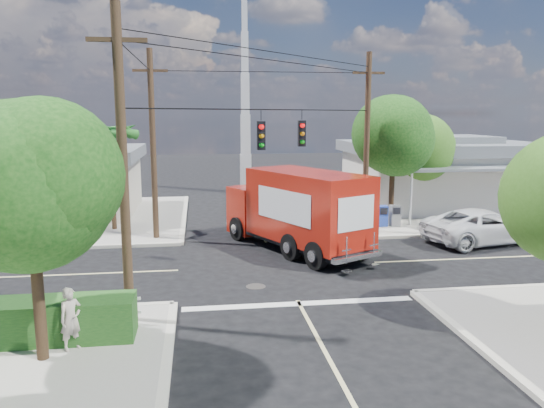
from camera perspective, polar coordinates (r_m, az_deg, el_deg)
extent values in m
plane|color=black|center=(21.42, 0.75, -6.71)|extent=(120.00, 120.00, 0.00)
cube|color=#9E998E|center=(34.87, 16.05, -0.55)|extent=(14.00, 14.00, 0.14)
cube|color=beige|center=(32.66, 4.75, -0.88)|extent=(0.25, 14.00, 0.14)
cube|color=beige|center=(28.75, 21.70, -3.00)|extent=(14.00, 0.25, 0.14)
cube|color=#9E998E|center=(32.83, -21.73, -1.49)|extent=(14.00, 14.00, 0.14)
cube|color=beige|center=(31.88, -9.42, -1.24)|extent=(0.25, 14.00, 0.14)
cube|color=beige|center=(26.24, -25.28, -4.42)|extent=(14.00, 0.25, 0.14)
cube|color=beige|center=(31.06, -2.06, -1.52)|extent=(0.12, 12.00, 0.01)
cube|color=beige|center=(12.36, 8.27, -19.72)|extent=(0.12, 12.00, 0.01)
cube|color=beige|center=(24.93, 24.21, -5.21)|extent=(12.00, 0.12, 0.01)
cube|color=beige|center=(22.27, -25.81, -7.05)|extent=(12.00, 0.12, 0.01)
cube|color=silver|center=(17.40, 2.94, -10.66)|extent=(7.50, 0.40, 0.01)
cube|color=beige|center=(36.14, 17.71, 2.56)|extent=(11.00, 8.00, 3.40)
cube|color=slate|center=(35.96, 17.88, 5.80)|extent=(11.80, 8.80, 0.70)
cube|color=slate|center=(35.93, 17.92, 6.59)|extent=(6.05, 4.40, 0.50)
cube|color=slate|center=(31.70, 21.64, 3.57)|extent=(9.90, 1.80, 0.15)
cylinder|color=silver|center=(29.23, 14.71, 0.60)|extent=(0.12, 0.12, 2.90)
cube|color=beige|center=(34.25, -22.94, 1.71)|extent=(10.00, 8.00, 3.20)
cube|color=slate|center=(34.06, -23.16, 4.95)|extent=(10.80, 8.80, 0.70)
cube|color=slate|center=(34.03, -23.22, 5.79)|extent=(5.50, 4.40, 0.50)
cube|color=slate|center=(29.45, -25.49, 2.50)|extent=(9.00, 1.80, 0.15)
cylinder|color=silver|center=(27.91, -17.93, -0.18)|extent=(0.12, 0.12, 2.70)
cube|color=silver|center=(40.72, -2.84, 3.28)|extent=(0.80, 0.80, 3.00)
cube|color=silver|center=(40.50, -2.88, 7.50)|extent=(0.70, 0.70, 3.00)
cube|color=silver|center=(40.49, -2.91, 11.75)|extent=(0.60, 0.60, 3.00)
cube|color=silver|center=(40.71, -2.95, 15.97)|extent=(0.50, 0.50, 3.00)
cube|color=silver|center=(41.15, -2.99, 20.13)|extent=(0.40, 0.40, 3.00)
cylinder|color=#422D1C|center=(13.98, -23.90, -8.04)|extent=(0.28, 0.28, 3.71)
sphere|color=#11430F|center=(13.49, -24.58, 1.41)|extent=(3.71, 3.71, 3.71)
sphere|color=#11430F|center=(13.77, -26.01, 2.44)|extent=(3.02, 3.02, 3.02)
sphere|color=#11430F|center=(13.12, -23.44, 0.77)|extent=(3.25, 3.25, 3.25)
cylinder|color=#422D1C|center=(29.27, 12.76, 1.88)|extent=(0.28, 0.28, 4.10)
sphere|color=#11430F|center=(29.04, 12.95, 6.89)|extent=(4.10, 4.10, 4.10)
sphere|color=#11430F|center=(29.08, 12.09, 7.43)|extent=(3.33, 3.33, 3.33)
sphere|color=#11430F|center=(28.89, 13.80, 6.59)|extent=(3.58, 3.58, 3.58)
cylinder|color=#422D1C|center=(32.30, 15.69, 2.02)|extent=(0.28, 0.28, 3.58)
sphere|color=#37691C|center=(32.09, 15.87, 5.98)|extent=(3.58, 3.58, 3.58)
sphere|color=#37691C|center=(32.10, 15.09, 6.42)|extent=(2.91, 2.91, 2.91)
sphere|color=#37691C|center=(31.97, 16.66, 5.73)|extent=(3.14, 3.14, 3.14)
cylinder|color=#422D1C|center=(28.35, -16.81, 2.38)|extent=(0.24, 0.24, 5.00)
cone|color=#236921|center=(28.03, -15.24, 7.71)|extent=(0.50, 2.06, 0.98)
cone|color=#236921|center=(28.77, -15.74, 7.73)|extent=(1.92, 1.68, 0.98)
cone|color=#236921|center=(29.05, -17.20, 7.68)|extent=(2.12, 0.95, 0.98)
cone|color=#236921|center=(28.68, -18.57, 7.59)|extent=(1.34, 2.07, 0.98)
cone|color=#236921|center=(27.91, -18.85, 7.52)|extent=(1.34, 2.07, 0.98)
cone|color=#236921|center=(27.32, -17.78, 7.55)|extent=(2.12, 0.95, 0.98)
cone|color=#236921|center=(27.38, -16.13, 7.63)|extent=(1.92, 1.68, 0.98)
cylinder|color=#422D1C|center=(30.20, -20.12, 2.25)|extent=(0.24, 0.24, 4.60)
cone|color=#236921|center=(29.83, -18.69, 6.87)|extent=(0.50, 2.06, 0.98)
cone|color=#236921|center=(30.59, -19.08, 6.91)|extent=(1.92, 1.68, 0.98)
cone|color=#236921|center=(30.91, -20.41, 6.86)|extent=(2.12, 0.95, 0.98)
cone|color=#236921|center=(30.57, -21.73, 6.75)|extent=(1.34, 2.07, 0.98)
cone|color=#236921|center=(29.82, -22.08, 6.67)|extent=(1.34, 2.07, 0.98)
cone|color=#236921|center=(29.20, -21.14, 6.68)|extent=(2.12, 0.95, 0.98)
cone|color=#236921|center=(29.21, -19.60, 6.77)|extent=(1.92, 1.68, 0.98)
cylinder|color=#473321|center=(15.32, -15.73, 3.52)|extent=(0.28, 0.28, 9.00)
cube|color=#473321|center=(15.37, -16.35, 16.60)|extent=(1.60, 0.12, 0.12)
cylinder|color=#473321|center=(26.88, 10.14, 6.25)|extent=(0.28, 0.28, 9.00)
cube|color=#473321|center=(26.90, 10.37, 13.70)|extent=(1.60, 0.12, 0.12)
cylinder|color=#473321|center=(25.64, -12.68, 6.00)|extent=(0.28, 0.28, 9.00)
cube|color=#473321|center=(25.66, -12.98, 13.82)|extent=(1.60, 0.12, 0.12)
cylinder|color=black|center=(20.55, 0.79, 10.11)|extent=(10.43, 10.43, 0.04)
cube|color=black|center=(19.66, -1.18, 7.36)|extent=(0.30, 0.24, 1.05)
sphere|color=red|center=(19.51, -1.13, 8.31)|extent=(0.20, 0.20, 0.20)
cube|color=black|center=(21.84, 3.22, 7.58)|extent=(0.30, 0.24, 1.05)
sphere|color=red|center=(21.69, 3.30, 8.44)|extent=(0.20, 0.20, 0.20)
cube|color=silver|center=(16.40, -24.46, -11.04)|extent=(5.94, 0.05, 0.08)
cube|color=silver|center=(16.27, -24.56, -9.72)|extent=(5.94, 0.05, 0.08)
cube|color=silver|center=(15.78, -14.53, -10.68)|extent=(0.09, 0.06, 1.00)
cube|color=#1A4418|center=(15.68, -26.05, -11.33)|extent=(6.20, 1.20, 1.10)
cube|color=red|center=(28.48, 10.44, -1.31)|extent=(0.50, 0.50, 1.10)
cube|color=#223DA3|center=(28.71, 11.76, -1.26)|extent=(0.50, 0.50, 1.10)
cube|color=slate|center=(28.95, 13.07, -1.22)|extent=(0.50, 0.50, 1.10)
cube|color=black|center=(23.89, 2.44, -3.58)|extent=(5.69, 8.23, 0.26)
cube|color=#A5190D|center=(26.24, -1.65, -0.54)|extent=(2.99, 2.66, 2.26)
cube|color=black|center=(26.77, -2.49, 0.56)|extent=(2.05, 1.19, 0.98)
cube|color=silver|center=(27.15, -2.70, -1.74)|extent=(2.17, 1.16, 0.36)
cube|color=#A5190D|center=(22.86, 3.86, -0.25)|extent=(4.96, 6.48, 2.98)
cube|color=white|center=(23.66, 6.35, 0.42)|extent=(1.67, 3.32, 1.34)
cube|color=white|center=(22.06, 1.20, -0.19)|extent=(1.67, 3.32, 1.34)
cube|color=white|center=(20.60, 9.04, -1.02)|extent=(1.67, 0.84, 1.34)
cube|color=silver|center=(20.89, 9.17, -5.65)|extent=(2.32, 1.33, 0.19)
cube|color=silver|center=(20.21, 7.98, -4.94)|extent=(0.44, 0.26, 1.03)
cube|color=silver|center=(21.18, 10.87, -4.34)|extent=(0.44, 0.26, 1.03)
cylinder|color=black|center=(25.67, -3.68, -2.66)|extent=(0.80, 1.16, 1.13)
cylinder|color=black|center=(26.92, 0.65, -2.05)|extent=(0.80, 1.16, 1.13)
cylinder|color=black|center=(20.91, 4.76, -5.55)|extent=(0.80, 1.16, 1.13)
cylinder|color=black|center=(22.43, 9.47, -4.59)|extent=(0.80, 1.16, 1.13)
imported|color=silver|center=(26.92, 21.79, -2.23)|extent=(6.25, 3.83, 1.62)
imported|color=#C1B1A3|center=(14.57, -20.81, -11.47)|extent=(0.70, 0.68, 1.62)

